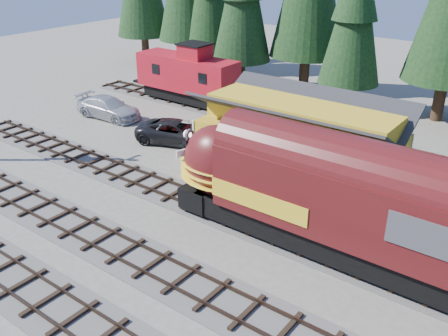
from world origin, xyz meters
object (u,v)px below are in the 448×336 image
Objects in this scene: locomotive at (321,200)px; pickup_truck_b at (108,108)px; caboose at (188,76)px; pickup_truck_a at (178,132)px; depot at (299,134)px.

locomotive is 2.88× the size of pickup_truck_b.
caboose is (-20.43, 14.00, -0.18)m from locomotive.
caboose is at bearing 145.57° from locomotive.
pickup_truck_a is at bearing -53.94° from caboose.
caboose is 1.61× the size of pickup_truck_a.
depot is at bearing -95.94° from pickup_truck_b.
depot is at bearing -108.00° from pickup_truck_a.
locomotive reaches higher than pickup_truck_b.
pickup_truck_b is (-18.36, 0.46, -2.09)m from depot.
caboose reaches higher than locomotive.
depot is 17.28m from caboose.
depot is 18.49m from pickup_truck_b.
locomotive is (4.86, -6.50, -0.22)m from depot.
pickup_truck_a is (5.66, -7.77, -1.71)m from caboose.
depot is 10.13m from pickup_truck_a.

